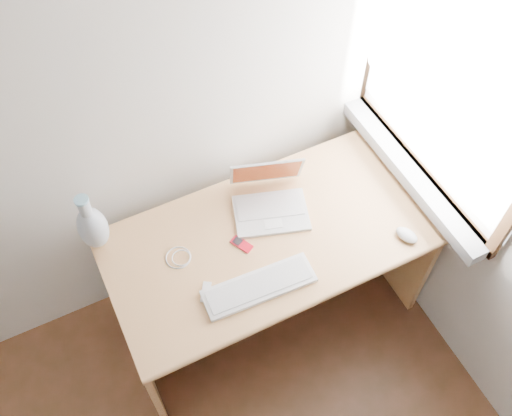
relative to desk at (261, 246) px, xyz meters
name	(u,v)px	position (x,y,z in m)	size (l,w,h in m)	color
window	(444,84)	(0.69, -0.10, 0.77)	(0.11, 0.99, 1.10)	silver
desk	(261,246)	(0.00, 0.00, 0.00)	(1.36, 0.68, 0.72)	tan
laptop	(267,200)	(0.05, 0.05, 0.25)	(0.36, 0.34, 0.21)	silver
external_keyboard	(259,286)	(-0.15, -0.28, 0.22)	(0.45, 0.16, 0.02)	white
mouse	(407,235)	(0.50, -0.34, 0.22)	(0.06, 0.10, 0.03)	silver
ipod	(242,244)	(-0.12, -0.07, 0.21)	(0.08, 0.10, 0.01)	#A40B1A
cable_coil	(178,258)	(-0.38, -0.01, 0.21)	(0.10, 0.10, 0.01)	white
remote	(206,292)	(-0.34, -0.20, 0.21)	(0.03, 0.09, 0.01)	white
vase	(93,226)	(-0.64, 0.19, 0.33)	(0.12, 0.12, 0.30)	silver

